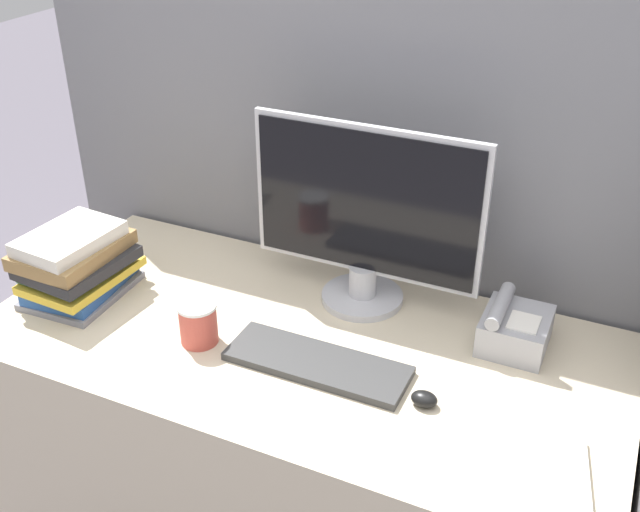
{
  "coord_description": "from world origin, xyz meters",
  "views": [
    {
      "loc": [
        0.69,
        -0.98,
        1.89
      ],
      "look_at": [
        0.04,
        0.43,
        0.99
      ],
      "focal_mm": 42.0,
      "sensor_mm": 36.0,
      "label": 1
    }
  ],
  "objects_px": {
    "mouse": "(424,399)",
    "book_stack": "(77,264)",
    "monitor": "(365,221)",
    "keyboard": "(317,363)",
    "desk_telephone": "(514,329)",
    "coffee_cup": "(198,323)"
  },
  "relations": [
    {
      "from": "book_stack",
      "to": "mouse",
      "type": "bearing_deg",
      "value": -2.29
    },
    {
      "from": "monitor",
      "to": "desk_telephone",
      "type": "bearing_deg",
      "value": -4.73
    },
    {
      "from": "monitor",
      "to": "book_stack",
      "type": "bearing_deg",
      "value": -157.18
    },
    {
      "from": "book_stack",
      "to": "monitor",
      "type": "bearing_deg",
      "value": 22.82
    },
    {
      "from": "keyboard",
      "to": "mouse",
      "type": "bearing_deg",
      "value": -5.02
    },
    {
      "from": "mouse",
      "to": "coffee_cup",
      "type": "height_order",
      "value": "coffee_cup"
    },
    {
      "from": "keyboard",
      "to": "book_stack",
      "type": "distance_m",
      "value": 0.73
    },
    {
      "from": "monitor",
      "to": "keyboard",
      "type": "relative_size",
      "value": 1.39
    },
    {
      "from": "monitor",
      "to": "keyboard",
      "type": "bearing_deg",
      "value": -88.05
    },
    {
      "from": "coffee_cup",
      "to": "book_stack",
      "type": "relative_size",
      "value": 0.36
    },
    {
      "from": "monitor",
      "to": "book_stack",
      "type": "relative_size",
      "value": 2.02
    },
    {
      "from": "coffee_cup",
      "to": "book_stack",
      "type": "xyz_separation_m",
      "value": [
        -0.41,
        0.05,
        0.04
      ]
    },
    {
      "from": "mouse",
      "to": "book_stack",
      "type": "xyz_separation_m",
      "value": [
        -1.0,
        0.04,
        0.08
      ]
    },
    {
      "from": "keyboard",
      "to": "desk_telephone",
      "type": "distance_m",
      "value": 0.5
    },
    {
      "from": "book_stack",
      "to": "desk_telephone",
      "type": "height_order",
      "value": "book_stack"
    },
    {
      "from": "keyboard",
      "to": "coffee_cup",
      "type": "xyz_separation_m",
      "value": [
        -0.31,
        -0.03,
        0.05
      ]
    },
    {
      "from": "desk_telephone",
      "to": "mouse",
      "type": "bearing_deg",
      "value": -112.98
    },
    {
      "from": "keyboard",
      "to": "desk_telephone",
      "type": "height_order",
      "value": "desk_telephone"
    },
    {
      "from": "monitor",
      "to": "mouse",
      "type": "xyz_separation_m",
      "value": [
        0.29,
        -0.34,
        -0.22
      ]
    },
    {
      "from": "keyboard",
      "to": "mouse",
      "type": "height_order",
      "value": "mouse"
    },
    {
      "from": "monitor",
      "to": "book_stack",
      "type": "distance_m",
      "value": 0.79
    },
    {
      "from": "mouse",
      "to": "book_stack",
      "type": "bearing_deg",
      "value": 177.71
    }
  ]
}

